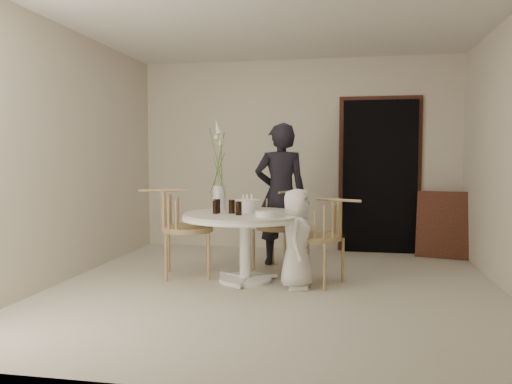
% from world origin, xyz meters
% --- Properties ---
extents(ground, '(4.50, 4.50, 0.00)m').
position_xyz_m(ground, '(0.00, 0.00, 0.00)').
color(ground, beige).
rests_on(ground, ground).
extents(room_shell, '(4.50, 4.50, 4.50)m').
position_xyz_m(room_shell, '(0.00, 0.00, 1.62)').
color(room_shell, silver).
rests_on(room_shell, ground).
extents(doorway, '(1.00, 0.10, 2.10)m').
position_xyz_m(doorway, '(1.15, 2.19, 1.05)').
color(doorway, black).
rests_on(doorway, ground).
extents(door_trim, '(1.12, 0.03, 2.22)m').
position_xyz_m(door_trim, '(1.15, 2.23, 1.11)').
color(door_trim, brown).
rests_on(door_trim, ground).
extents(table, '(1.33, 1.33, 0.73)m').
position_xyz_m(table, '(-0.35, 0.25, 0.62)').
color(table, white).
rests_on(table, ground).
extents(picture_frame, '(0.69, 0.35, 0.87)m').
position_xyz_m(picture_frame, '(1.95, 1.95, 0.44)').
color(picture_frame, brown).
rests_on(picture_frame, ground).
extents(chair_far, '(0.65, 0.67, 0.92)m').
position_xyz_m(chair_far, '(-0.03, 1.02, 0.60)').
color(chair_far, tan).
rests_on(chair_far, ground).
extents(chair_right, '(0.66, 0.64, 0.91)m').
position_xyz_m(chair_right, '(0.51, 0.23, 0.59)').
color(chair_right, tan).
rests_on(chair_right, ground).
extents(chair_left, '(0.68, 0.65, 0.98)m').
position_xyz_m(chair_left, '(-1.16, 0.33, 0.63)').
color(chair_left, tan).
rests_on(chair_left, ground).
extents(girl, '(0.71, 0.54, 1.73)m').
position_xyz_m(girl, '(-0.09, 1.17, 0.87)').
color(girl, black).
rests_on(girl, ground).
extents(boy, '(0.33, 0.50, 1.01)m').
position_xyz_m(boy, '(0.21, 0.07, 0.50)').
color(boy, white).
rests_on(boy, ground).
extents(birthday_cake, '(0.28, 0.28, 0.18)m').
position_xyz_m(birthday_cake, '(-0.36, 0.38, 0.80)').
color(birthday_cake, silver).
rests_on(birthday_cake, table).
extents(cola_tumbler_a, '(0.08, 0.08, 0.14)m').
position_xyz_m(cola_tumbler_a, '(-0.48, 0.20, 0.80)').
color(cola_tumbler_a, black).
rests_on(cola_tumbler_a, table).
extents(cola_tumbler_b, '(0.09, 0.09, 0.14)m').
position_xyz_m(cola_tumbler_b, '(-0.38, 0.07, 0.80)').
color(cola_tumbler_b, black).
rests_on(cola_tumbler_b, table).
extents(cola_tumbler_c, '(0.08, 0.08, 0.14)m').
position_xyz_m(cola_tumbler_c, '(-0.65, 0.15, 0.80)').
color(cola_tumbler_c, black).
rests_on(cola_tumbler_c, table).
extents(cola_tumbler_d, '(0.08, 0.08, 0.15)m').
position_xyz_m(cola_tumbler_d, '(-0.65, 0.20, 0.80)').
color(cola_tumbler_d, black).
rests_on(cola_tumbler_d, table).
extents(plate_stack, '(0.28, 0.28, 0.05)m').
position_xyz_m(plate_stack, '(-0.09, -0.00, 0.76)').
color(plate_stack, white).
rests_on(plate_stack, table).
extents(flower_vase, '(0.15, 0.15, 1.02)m').
position_xyz_m(flower_vase, '(-0.70, 0.52, 1.09)').
color(flower_vase, silver).
rests_on(flower_vase, table).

